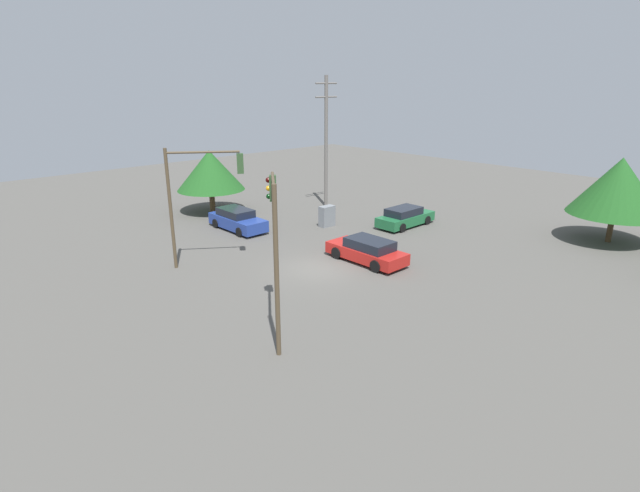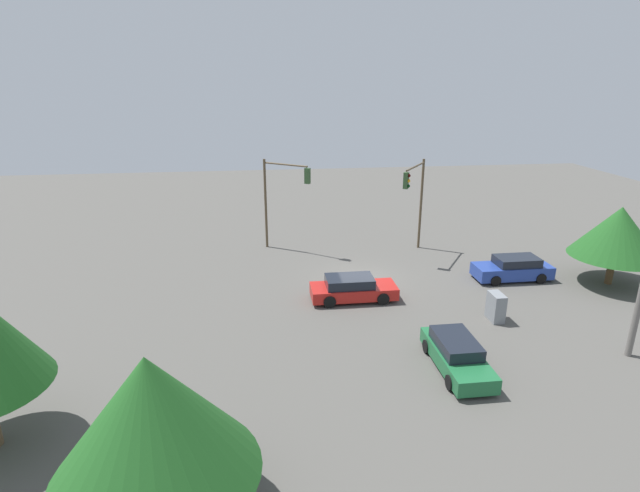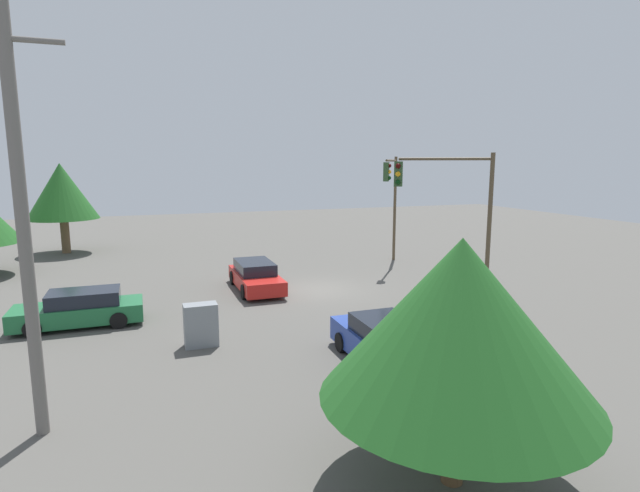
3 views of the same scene
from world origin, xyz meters
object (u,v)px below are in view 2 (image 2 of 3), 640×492
at_px(electrical_cabinet, 496,307).
at_px(sedan_blue, 513,269).
at_px(sedan_green, 457,354).
at_px(sedan_red, 352,289).
at_px(traffic_signal_main, 282,190).
at_px(traffic_signal_cross, 416,192).

bearing_deg(electrical_cabinet, sedan_blue, 144.93).
height_order(sedan_blue, sedan_green, sedan_blue).
distance_m(sedan_red, sedan_green, 8.07).
bearing_deg(sedan_blue, sedan_red, 99.37).
distance_m(sedan_blue, traffic_signal_main, 16.09).
distance_m(traffic_signal_main, traffic_signal_cross, 9.28).
bearing_deg(electrical_cabinet, sedan_green, -42.41).
height_order(traffic_signal_main, electrical_cabinet, traffic_signal_main).
bearing_deg(sedan_green, traffic_signal_cross, -99.98).
bearing_deg(sedan_blue, sedan_green, 141.49).
xyz_separation_m(sedan_blue, sedan_green, (9.16, -7.29, -0.05)).
xyz_separation_m(sedan_red, sedan_blue, (-1.72, 10.41, 0.03)).
relative_size(traffic_signal_main, electrical_cabinet, 4.45).
height_order(sedan_blue, traffic_signal_main, traffic_signal_main).
xyz_separation_m(traffic_signal_main, electrical_cabinet, (12.50, 10.21, -3.70)).
height_order(sedan_green, traffic_signal_main, traffic_signal_main).
bearing_deg(electrical_cabinet, traffic_signal_cross, -173.78).
height_order(sedan_red, electrical_cabinet, electrical_cabinet).
bearing_deg(sedan_green, electrical_cabinet, -132.41).
bearing_deg(sedan_red, sedan_blue, 99.37).
relative_size(traffic_signal_main, traffic_signal_cross, 1.00).
bearing_deg(traffic_signal_main, sedan_green, -31.85).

